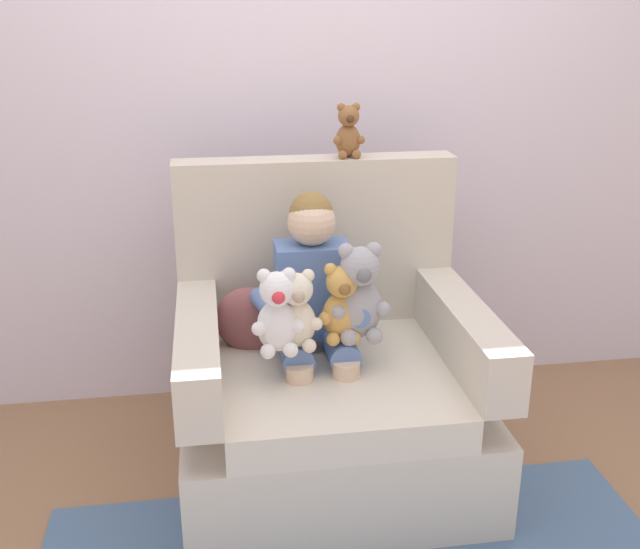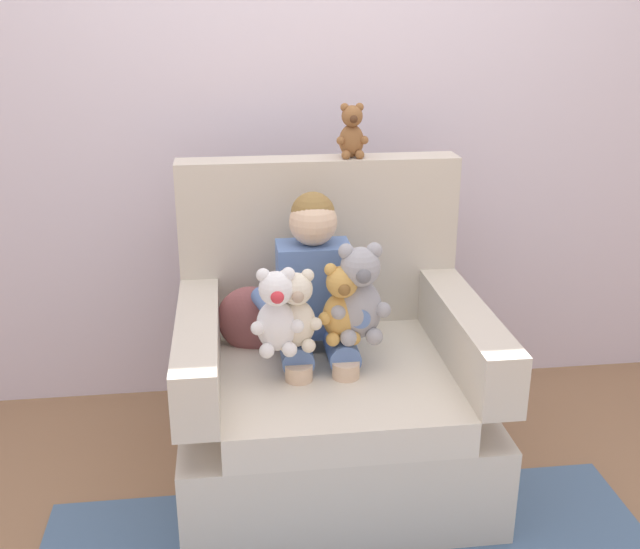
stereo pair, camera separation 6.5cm
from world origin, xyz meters
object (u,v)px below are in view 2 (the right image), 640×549
Objects in this scene: seated_child at (316,299)px; plush_brown_on_backrest at (352,132)px; armchair at (330,386)px; plush_honey at (342,305)px; plush_cream at (297,312)px; plush_white at (277,313)px; throw_pillow at (252,320)px; plush_grey at (360,295)px.

plush_brown_on_backrest is at bearing 54.11° from seated_child.
armchair reaches higher than seated_child.
seated_child is 0.15m from plush_honey.
plush_cream is 0.07m from plush_white.
seated_child is (-0.05, 0.02, 0.34)m from armchair.
armchair is at bearing -111.37° from plush_brown_on_backrest.
plush_cream is at bearing 176.20° from plush_honey.
throw_pillow is at bearing 135.31° from plush_cream.
seated_child is at bearing 143.70° from plush_grey.
armchair is 0.38m from plush_honey.
plush_grey is at bearing 23.24° from plush_white.
plush_cream is 0.94× the size of plush_white.
armchair is at bearing -24.05° from throw_pillow.
seated_child is 4.07× the size of plush_brown_on_backrest.
plush_brown_on_backrest reaches higher than plush_grey.
plush_brown_on_backrest is at bearing 59.90° from plush_honey.
plush_brown_on_backrest is (0.17, 0.31, 0.53)m from seated_child.
seated_child is 2.95× the size of plush_honey.
plush_white is 0.33m from throw_pillow.
plush_honey reaches higher than throw_pillow.
plush_honey is 0.68m from plush_brown_on_backrest.
throw_pillow is (-0.36, 0.22, -0.17)m from plush_grey.
throw_pillow is (-0.22, 0.10, -0.11)m from seated_child.
throw_pillow is (-0.40, -0.22, -0.64)m from plush_brown_on_backrest.
seated_child is 0.19m from plush_cream.
seated_child is at bearing 102.06° from plush_honey.
throw_pillow is (-0.27, 0.12, 0.23)m from armchair.
plush_grey is 0.45m from throw_pillow.
plush_honey is 1.38× the size of plush_brown_on_backrest.
armchair is 0.37m from throw_pillow.
seated_child is at bearing 62.21° from plush_white.
plush_honey is at bearing -67.47° from seated_child.
plush_white is 0.23m from plush_honey.
plush_brown_on_backrest is (0.32, 0.50, 0.50)m from plush_white.
plush_cream is at bearing -62.27° from throw_pillow.
plush_grey is at bearing -50.18° from armchair.
throw_pillow is (-0.14, 0.27, -0.14)m from plush_cream.
plush_grey is at bearing 28.48° from plush_cream.
plush_white is at bearing -135.33° from seated_child.
armchair reaches higher than plush_grey.
plush_white is at bearing -160.63° from plush_grey.
plush_grey is at bearing -13.44° from plush_honey.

